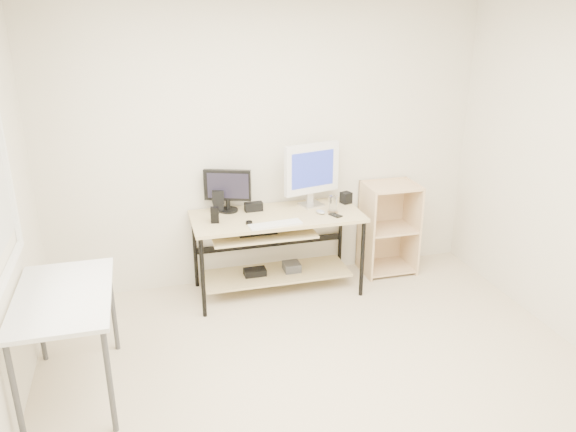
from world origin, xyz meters
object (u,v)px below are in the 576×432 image
(desk, at_px, (274,237))
(white_imac, at_px, (312,170))
(side_table, at_px, (64,305))
(audio_controller, at_px, (215,215))
(black_monitor, at_px, (228,188))
(shelf_unit, at_px, (387,227))

(desk, distance_m, white_imac, 0.69)
(side_table, bearing_deg, audio_controller, 41.70)
(black_monitor, bearing_deg, desk, -8.32)
(shelf_unit, xyz_separation_m, audio_controller, (-1.70, -0.22, 0.37))
(desk, bearing_deg, side_table, -147.35)
(black_monitor, xyz_separation_m, white_imac, (0.76, -0.05, 0.12))
(desk, xyz_separation_m, side_table, (-1.65, -1.06, 0.13))
(side_table, distance_m, black_monitor, 1.82)
(desk, relative_size, shelf_unit, 1.67)
(desk, bearing_deg, shelf_unit, 7.77)
(side_table, relative_size, shelf_unit, 1.11)
(black_monitor, distance_m, audio_controller, 0.34)
(black_monitor, bearing_deg, shelf_unit, 18.43)
(desk, bearing_deg, audio_controller, -173.80)
(white_imac, bearing_deg, desk, -172.74)
(desk, height_order, audio_controller, audio_controller)
(desk, relative_size, white_imac, 2.59)
(desk, distance_m, black_monitor, 0.60)
(side_table, xyz_separation_m, black_monitor, (1.28, 1.26, 0.30))
(desk, xyz_separation_m, audio_controller, (-0.53, -0.06, 0.28))
(audio_controller, bearing_deg, white_imac, 24.95)
(desk, relative_size, side_table, 1.50)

